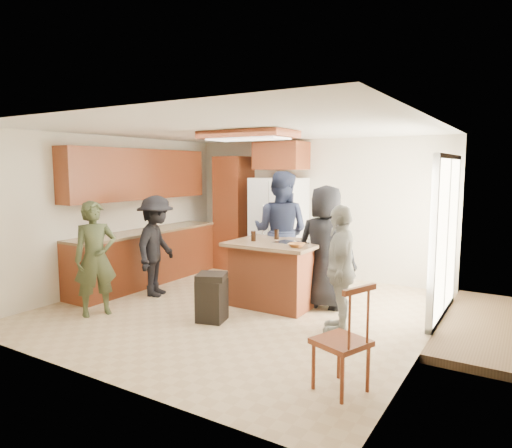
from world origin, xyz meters
The scene contains 12 objects.
person_front_left centered at (-1.55, -1.19, 0.78)m, with size 0.57×0.41×1.55m, color #343B22.
person_behind_left centered at (0.00, 1.19, 0.97)m, with size 0.94×0.58×1.93m, color #1C2138.
person_behind_right centered at (0.97, 0.71, 0.87)m, with size 0.85×0.56×1.75m, color black.
person_side_right centered at (1.51, -0.12, 0.78)m, with size 0.91×0.47×1.55m, color gray.
person_counter centered at (-1.51, -0.07, 0.78)m, with size 1.01×0.47×1.56m, color black.
left_cabinetry centered at (-2.24, 0.40, 0.96)m, with size 0.64×3.00×2.30m.
back_wall_units centered at (-1.33, 2.20, 1.38)m, with size 1.80×0.60×2.45m.
refrigerator centered at (-0.55, 2.12, 0.90)m, with size 0.90×0.76×1.80m.
kitchen_island centered at (0.31, 0.46, 0.47)m, with size 1.28×1.03×0.93m.
island_items centered at (0.57, 0.39, 0.96)m, with size 0.90×0.67×0.15m.
trash_bin centered at (-0.05, -0.60, 0.32)m, with size 0.47×0.47×0.63m.
spindle_chair centered at (2.08, -1.51, 0.45)m, with size 0.54×0.54×0.99m.
Camera 1 is at (3.44, -5.21, 1.99)m, focal length 32.00 mm.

